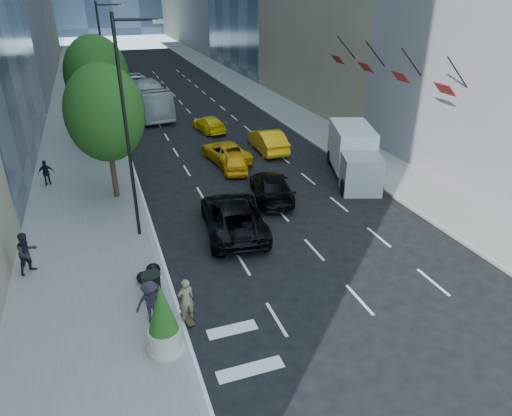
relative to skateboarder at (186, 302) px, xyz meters
name	(u,v)px	position (x,y,z in m)	size (l,w,h in m)	color
ground	(294,253)	(5.60, 3.00, -0.85)	(160.00, 160.00, 0.00)	black
sidewalk_left	(81,114)	(-3.40, 33.00, -0.77)	(6.00, 120.00, 0.15)	slate
sidewalk_right	(266,99)	(15.60, 33.00, -0.77)	(4.00, 120.00, 0.15)	slate
lamp_near	(129,120)	(-0.72, 7.00, 4.96)	(2.13, 0.22, 10.00)	black
lamp_far	(106,62)	(-0.72, 25.00, 4.96)	(2.13, 0.22, 10.00)	black
tree_near	(105,113)	(-1.60, 12.00, 4.12)	(4.20, 4.20, 7.46)	#2E2211
tree_mid	(97,76)	(-1.60, 22.00, 4.47)	(4.50, 4.50, 7.99)	#2E2211
tree_far	(93,61)	(-1.60, 35.00, 3.77)	(3.90, 3.90, 6.92)	#2E2211
traffic_signal	(99,54)	(-0.80, 43.00, 3.39)	(2.48, 0.53, 5.20)	black
facade_flags	(384,69)	(16.24, 13.00, 5.34)	(1.85, 13.30, 2.05)	black
skateboarder	(186,302)	(0.00, 0.00, 0.00)	(0.62, 0.41, 1.70)	#7D6F4E
black_sedan_lincoln	(233,216)	(3.60, 6.01, -0.02)	(2.77, 6.00, 1.67)	black
black_sedan_mercedes	(271,187)	(6.80, 9.01, -0.11)	(2.06, 5.06, 1.47)	black
taxi_a	(234,161)	(6.10, 14.02, -0.18)	(1.57, 3.91, 1.33)	#FFB00D
taxi_b	(268,140)	(9.62, 17.00, -0.04)	(1.72, 4.93, 1.63)	#FEAD0D
taxi_c	(226,152)	(6.10, 16.00, -0.18)	(2.23, 4.84, 1.35)	#E2A10B
taxi_d	(209,124)	(6.80, 23.50, -0.22)	(1.76, 4.32, 1.25)	yellow
city_bus	(143,97)	(2.40, 31.57, 0.74)	(2.68, 11.43, 3.19)	silver
box_truck	(354,154)	(12.90, 10.39, 0.72)	(4.29, 6.84, 3.08)	silver
pedestrian_a	(27,253)	(-5.60, 5.16, 0.23)	(0.90, 0.70, 1.86)	black
pedestrian_b	(46,173)	(-5.41, 15.17, 0.07)	(0.90, 0.38, 1.54)	black
pedestrian_c	(151,302)	(-1.20, 0.24, 0.14)	(1.09, 0.63, 1.69)	#261D2C
trash_can	(152,286)	(-1.00, 1.65, -0.19)	(0.68, 0.68, 1.02)	black
planter_shrub	(163,320)	(-1.00, -1.37, 0.54)	(1.09, 1.09, 2.60)	#B9AD99
garbage_bags	(149,273)	(-0.95, 3.04, -0.45)	(1.04, 1.00, 0.52)	black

